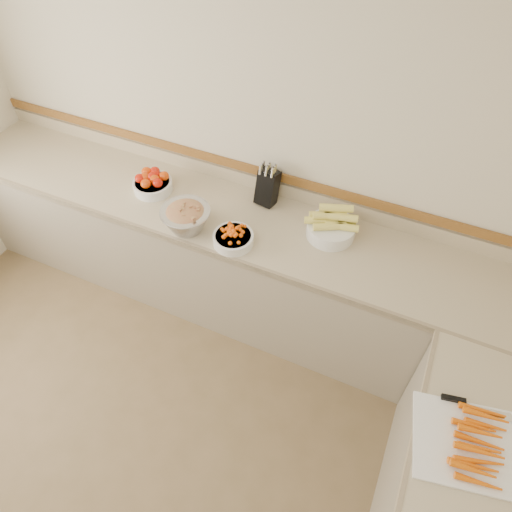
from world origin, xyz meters
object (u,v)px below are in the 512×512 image
at_px(cherry_tomato_bowl, 233,237).
at_px(cutting_board, 473,443).
at_px(corn_bowl, 331,226).
at_px(tomato_bowl, 152,182).
at_px(rhubarb_bowl, 186,217).
at_px(knife_block, 267,187).

xyz_separation_m(cherry_tomato_bowl, cutting_board, (1.44, -0.65, -0.02)).
bearing_deg(cutting_board, corn_bowl, 134.60).
bearing_deg(corn_bowl, tomato_bowl, -176.16).
distance_m(tomato_bowl, corn_bowl, 1.21).
height_order(corn_bowl, rhubarb_bowl, corn_bowl).
bearing_deg(knife_block, corn_bowl, -14.65).
bearing_deg(knife_block, cutting_board, -37.34).
bearing_deg(tomato_bowl, cherry_tomato_bowl, -17.52).
relative_size(rhubarb_bowl, cutting_board, 0.56).
distance_m(corn_bowl, cutting_board, 1.34).
height_order(knife_block, cutting_board, knife_block).
height_order(tomato_bowl, cherry_tomato_bowl, same).
bearing_deg(rhubarb_bowl, corn_bowl, 20.62).
bearing_deg(corn_bowl, cutting_board, -45.40).
xyz_separation_m(tomato_bowl, cherry_tomato_bowl, (0.70, -0.22, -0.01)).
bearing_deg(rhubarb_bowl, knife_block, 51.04).
xyz_separation_m(corn_bowl, cutting_board, (0.94, -0.95, -0.05)).
relative_size(tomato_bowl, cherry_tomato_bowl, 1.07).
distance_m(corn_bowl, rhubarb_bowl, 0.87).
bearing_deg(tomato_bowl, knife_block, 15.43).
bearing_deg(corn_bowl, rhubarb_bowl, -159.38).
relative_size(tomato_bowl, cutting_board, 0.48).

